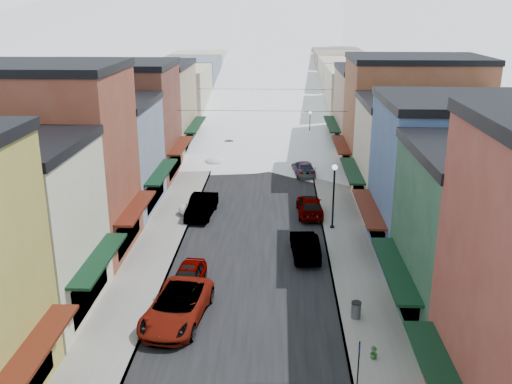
# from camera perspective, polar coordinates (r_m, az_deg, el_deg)

# --- Properties ---
(road) EXTENTS (10.00, 160.00, 0.01)m
(road) POSITION_cam_1_polar(r_m,az_deg,el_deg) (75.99, 1.02, 6.13)
(road) COLOR black
(road) RESTS_ON ground
(sidewalk_left) EXTENTS (3.20, 160.00, 0.15)m
(sidewalk_left) POSITION_cam_1_polar(r_m,az_deg,el_deg) (76.41, -3.96, 6.21)
(sidewalk_left) COLOR gray
(sidewalk_left) RESTS_ON ground
(sidewalk_right) EXTENTS (3.20, 160.00, 0.15)m
(sidewalk_right) POSITION_cam_1_polar(r_m,az_deg,el_deg) (76.11, 6.03, 6.10)
(sidewalk_right) COLOR gray
(sidewalk_right) RESTS_ON ground
(curb_left) EXTENTS (0.10, 160.00, 0.15)m
(curb_left) POSITION_cam_1_polar(r_m,az_deg,el_deg) (76.25, -2.79, 6.20)
(curb_left) COLOR slate
(curb_left) RESTS_ON ground
(curb_right) EXTENTS (0.10, 160.00, 0.15)m
(curb_right) POSITION_cam_1_polar(r_m,az_deg,el_deg) (76.03, 4.85, 6.13)
(curb_right) COLOR slate
(curb_right) RESTS_ON ground
(bldg_l_brick_near) EXTENTS (12.30, 8.20, 12.50)m
(bldg_l_brick_near) POSITION_cam_1_polar(r_m,az_deg,el_deg) (39.23, -20.85, 2.87)
(bldg_l_brick_near) COLOR brown
(bldg_l_brick_near) RESTS_ON ground
(bldg_l_grayblue) EXTENTS (11.30, 9.20, 9.00)m
(bldg_l_grayblue) POSITION_cam_1_polar(r_m,az_deg,el_deg) (47.17, -16.15, 3.57)
(bldg_l_grayblue) COLOR gray
(bldg_l_grayblue) RESTS_ON ground
(bldg_l_brick_far) EXTENTS (13.30, 9.20, 11.00)m
(bldg_l_brick_far) POSITION_cam_1_polar(r_m,az_deg,el_deg) (55.63, -14.40, 6.91)
(bldg_l_brick_far) COLOR brown
(bldg_l_brick_far) RESTS_ON ground
(bldg_l_tan) EXTENTS (11.30, 11.20, 10.00)m
(bldg_l_tan) POSITION_cam_1_polar(r_m,az_deg,el_deg) (64.97, -11.05, 8.24)
(bldg_l_tan) COLOR tan
(bldg_l_tan) RESTS_ON ground
(bldg_r_green) EXTENTS (11.30, 9.20, 9.50)m
(bldg_r_green) POSITION_cam_1_polar(r_m,az_deg,el_deg) (30.76, 24.20, -4.55)
(bldg_r_green) COLOR #224733
(bldg_r_green) RESTS_ON ground
(bldg_r_blue) EXTENTS (11.30, 9.20, 10.50)m
(bldg_r_blue) POSITION_cam_1_polar(r_m,az_deg,el_deg) (38.60, 19.58, 1.23)
(bldg_r_blue) COLOR #3A5484
(bldg_r_blue) RESTS_ON ground
(bldg_r_cream) EXTENTS (12.30, 9.20, 9.00)m
(bldg_r_cream) POSITION_cam_1_polar(r_m,az_deg,el_deg) (47.27, 17.01, 3.52)
(bldg_r_cream) COLOR beige
(bldg_r_cream) RESTS_ON ground
(bldg_r_brick_far) EXTENTS (13.30, 9.20, 11.50)m
(bldg_r_brick_far) POSITION_cam_1_polar(r_m,az_deg,el_deg) (55.67, 15.40, 7.10)
(bldg_r_brick_far) COLOR brown
(bldg_r_brick_far) RESTS_ON ground
(bldg_r_tan) EXTENTS (11.30, 11.20, 9.50)m
(bldg_r_tan) POSITION_cam_1_polar(r_m,az_deg,el_deg) (65.29, 12.58, 7.96)
(bldg_r_tan) COLOR #967662
(bldg_r_tan) RESTS_ON ground
(distant_blocks) EXTENTS (34.00, 55.00, 8.00)m
(distant_blocks) POSITION_cam_1_polar(r_m,az_deg,el_deg) (98.04, 1.36, 11.20)
(distant_blocks) COLOR gray
(distant_blocks) RESTS_ON ground
(mountain_ridge) EXTENTS (670.00, 340.00, 34.00)m
(mountain_ridge) POSITION_cam_1_polar(r_m,az_deg,el_deg) (292.26, -1.90, 17.82)
(mountain_ridge) COLOR silver
(mountain_ridge) RESTS_ON ground
(overhead_cables) EXTENTS (16.40, 15.04, 0.04)m
(overhead_cables) POSITION_cam_1_polar(r_m,az_deg,el_deg) (62.58, 0.78, 9.31)
(overhead_cables) COLOR black
(overhead_cables) RESTS_ON ground
(car_white_suv) EXTENTS (3.53, 6.34, 1.68)m
(car_white_suv) POSITION_cam_1_polar(r_m,az_deg,el_deg) (30.60, -7.92, -11.29)
(car_white_suv) COLOR silver
(car_white_suv) RESTS_ON ground
(car_silver_sedan) EXTENTS (1.98, 4.30, 1.43)m
(car_silver_sedan) POSITION_cam_1_polar(r_m,az_deg,el_deg) (33.85, -6.80, -8.45)
(car_silver_sedan) COLOR gray
(car_silver_sedan) RESTS_ON ground
(car_dark_hatch) EXTENTS (2.16, 5.16, 1.66)m
(car_dark_hatch) POSITION_cam_1_polar(r_m,az_deg,el_deg) (44.96, -5.45, -1.39)
(car_dark_hatch) COLOR black
(car_dark_hatch) RESTS_ON ground
(car_silver_wagon) EXTENTS (2.27, 4.81, 1.36)m
(car_silver_wagon) POSITION_cam_1_polar(r_m,az_deg,el_deg) (64.68, -2.75, 4.59)
(car_silver_wagon) COLOR #A4A8AC
(car_silver_wagon) RESTS_ON ground
(car_green_sedan) EXTENTS (1.96, 4.81, 1.55)m
(car_green_sedan) POSITION_cam_1_polar(r_m,az_deg,el_deg) (37.81, 4.91, -5.33)
(car_green_sedan) COLOR black
(car_green_sedan) RESTS_ON ground
(car_gray_suv) EXTENTS (2.12, 4.89, 1.64)m
(car_gray_suv) POSITION_cam_1_polar(r_m,az_deg,el_deg) (45.13, 5.41, -1.32)
(car_gray_suv) COLOR #9FA1A8
(car_gray_suv) RESTS_ON ground
(car_black_sedan) EXTENTS (2.46, 4.83, 1.34)m
(car_black_sedan) POSITION_cam_1_polar(r_m,az_deg,el_deg) (56.08, 4.77, 2.42)
(car_black_sedan) COLOR black
(car_black_sedan) RESTS_ON ground
(car_lane_silver) EXTENTS (1.77, 4.09, 1.38)m
(car_lane_silver) POSITION_cam_1_polar(r_m,az_deg,el_deg) (77.84, -0.13, 6.93)
(car_lane_silver) COLOR #999AA0
(car_lane_silver) RESTS_ON ground
(car_lane_white) EXTENTS (3.12, 6.19, 1.68)m
(car_lane_white) POSITION_cam_1_polar(r_m,az_deg,el_deg) (89.27, 1.80, 8.47)
(car_lane_white) COLOR silver
(car_lane_white) RESTS_ON ground
(parking_sign) EXTENTS (0.06, 0.31, 2.24)m
(parking_sign) POSITION_cam_1_polar(r_m,az_deg,el_deg) (25.57, 10.23, -16.25)
(parking_sign) COLOR black
(parking_sign) RESTS_ON sidewalk_right
(trash_can) EXTENTS (0.54, 0.54, 0.92)m
(trash_can) POSITION_cam_1_polar(r_m,az_deg,el_deg) (30.93, 9.98, -11.53)
(trash_can) COLOR #595B5E
(trash_can) RESTS_ON sidewalk_right
(streetlamp_near) EXTENTS (0.40, 0.40, 4.83)m
(streetlamp_near) POSITION_cam_1_polar(r_m,az_deg,el_deg) (41.66, 7.79, 0.37)
(streetlamp_near) COLOR black
(streetlamp_near) RESTS_ON sidewalk_right
(streetlamp_far) EXTENTS (0.32, 0.32, 3.83)m
(streetlamp_far) POSITION_cam_1_polar(r_m,az_deg,el_deg) (68.24, 5.41, 6.87)
(streetlamp_far) COLOR black
(streetlamp_far) RESTS_ON sidewalk_right
(planter_far) EXTENTS (0.44, 0.44, 0.60)m
(planter_far) POSITION_cam_1_polar(r_m,az_deg,el_deg) (28.03, 11.68, -15.46)
(planter_far) COLOR #2C5E2B
(planter_far) RESTS_ON sidewalk_right
(snow_pile_mid) EXTENTS (2.48, 2.72, 1.05)m
(snow_pile_mid) POSITION_cam_1_polar(r_m,az_deg,el_deg) (45.21, -6.16, -1.74)
(snow_pile_mid) COLOR white
(snow_pile_mid) RESTS_ON ground
(snow_pile_far) EXTENTS (2.13, 2.51, 0.90)m
(snow_pile_far) POSITION_cam_1_polar(r_m,az_deg,el_deg) (59.25, -4.11, 3.05)
(snow_pile_far) COLOR white
(snow_pile_far) RESTS_ON ground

